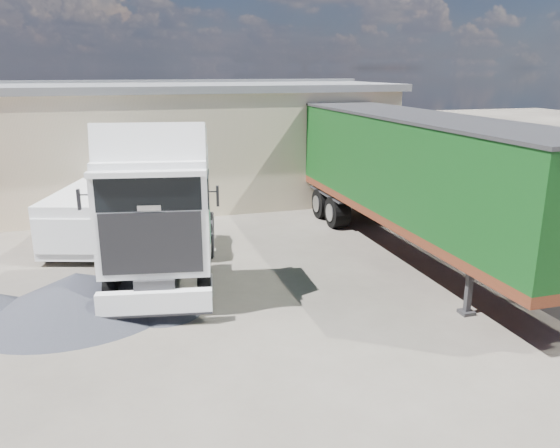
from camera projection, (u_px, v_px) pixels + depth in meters
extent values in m
plane|color=#272520|center=(261.00, 320.00, 13.42)|extent=(120.00, 120.00, 0.00)
cube|color=beige|center=(54.00, 144.00, 25.85)|extent=(30.00, 12.00, 5.00)
cube|color=slate|center=(47.00, 87.00, 25.12)|extent=(30.60, 12.60, 0.30)
cube|color=slate|center=(149.00, 177.00, 21.58)|extent=(4.00, 0.08, 3.60)
cube|color=slate|center=(46.00, 82.00, 25.07)|extent=(30.60, 0.40, 0.15)
cube|color=#993D27|center=(502.00, 191.00, 21.74)|extent=(0.35, 26.00, 2.50)
cylinder|color=black|center=(159.00, 287.00, 13.95)|extent=(2.78, 1.57, 1.13)
cylinder|color=black|center=(171.00, 243.00, 17.52)|extent=(2.83, 1.58, 1.13)
cylinder|color=black|center=(174.00, 230.00, 18.95)|extent=(2.83, 1.58, 1.13)
cube|color=#2D2D30|center=(167.00, 242.00, 16.29)|extent=(2.16, 7.10, 0.32)
cube|color=white|center=(155.00, 303.00, 12.98)|extent=(2.73, 0.73, 0.59)
cube|color=white|center=(156.00, 213.00, 13.80)|extent=(3.05, 2.88, 2.61)
cube|color=black|center=(152.00, 243.00, 12.73)|extent=(2.32, 0.47, 1.49)
cube|color=black|center=(148.00, 194.00, 12.43)|extent=(2.37, 0.47, 0.80)
cube|color=white|center=(153.00, 146.00, 13.54)|extent=(2.96, 2.49, 1.31)
cube|color=#0B5031|center=(106.00, 222.00, 14.14)|extent=(0.15, 0.79, 1.17)
cube|color=#0B5031|center=(210.00, 218.00, 14.43)|extent=(0.15, 0.79, 1.17)
cylinder|color=#2D2D30|center=(170.00, 222.00, 17.55)|extent=(1.36, 1.36, 0.13)
cube|color=#2D2D30|center=(469.00, 291.00, 13.57)|extent=(0.34, 0.34, 1.25)
cube|color=#2D2D30|center=(537.00, 282.00, 14.14)|extent=(0.34, 0.34, 1.25)
cylinder|color=black|center=(357.00, 206.00, 22.10)|extent=(2.91, 1.22, 1.21)
cube|color=#2D2D30|center=(416.00, 226.00, 17.73)|extent=(0.97, 13.68, 0.40)
cube|color=#5E2A15|center=(417.00, 215.00, 17.63)|extent=(2.91, 13.69, 0.27)
cube|color=black|center=(421.00, 165.00, 17.19)|extent=(2.91, 13.69, 2.96)
cube|color=#2D2D30|center=(424.00, 117.00, 16.77)|extent=(2.98, 13.75, 0.09)
cylinder|color=black|center=(74.00, 250.00, 17.51)|extent=(2.07, 1.22, 0.67)
cylinder|color=black|center=(106.00, 223.00, 20.64)|extent=(2.07, 1.22, 0.67)
cube|color=white|center=(90.00, 215.00, 18.87)|extent=(3.23, 5.05, 1.73)
cube|color=white|center=(68.00, 233.00, 17.03)|extent=(2.07, 1.43, 1.12)
cube|color=black|center=(69.00, 214.00, 17.07)|extent=(1.73, 0.60, 0.61)
cone|color=black|center=(78.00, 293.00, 13.71)|extent=(6.15, 6.15, 1.06)
cone|color=black|center=(165.00, 302.00, 13.83)|extent=(2.31, 2.31, 0.53)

